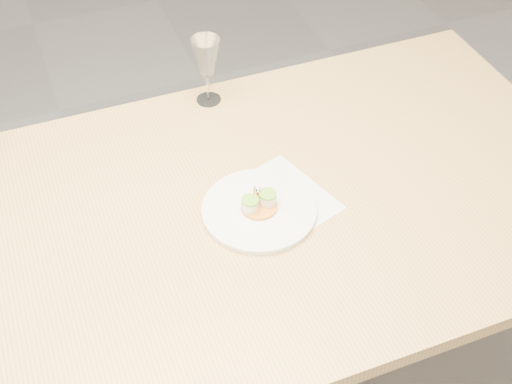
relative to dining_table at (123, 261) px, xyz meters
name	(u,v)px	position (x,y,z in m)	size (l,w,h in m)	color
dining_table	(123,261)	(0.00, 0.00, 0.00)	(2.40, 1.00, 0.75)	tan
dinner_plate	(259,209)	(0.33, -0.03, 0.08)	(0.27, 0.27, 0.07)	white
recipe_sheet	(283,198)	(0.40, 0.00, 0.07)	(0.26, 0.29, 0.00)	white
wine_glass_2	(206,59)	(0.36, 0.43, 0.21)	(0.08, 0.08, 0.20)	white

